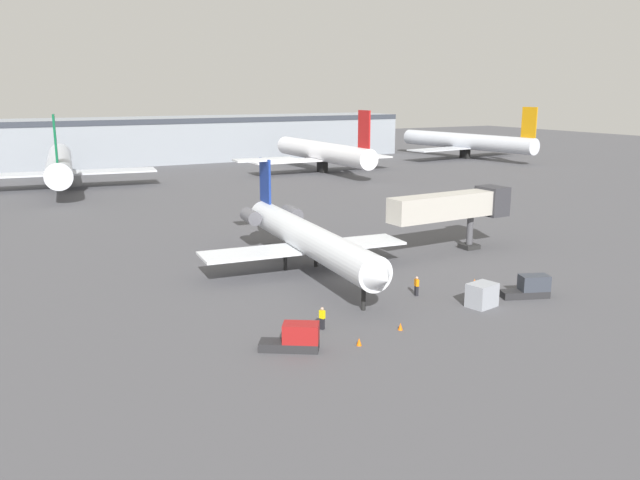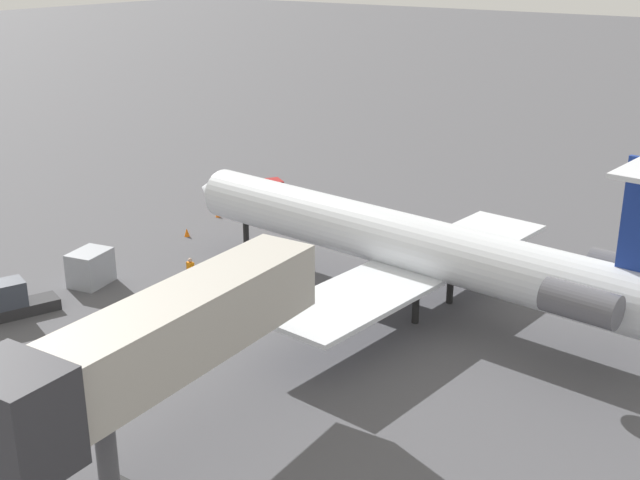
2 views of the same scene
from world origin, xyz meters
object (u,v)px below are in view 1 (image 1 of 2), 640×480
traffic_cone_far (474,282)px  parked_airliner_east_mid (466,142)px  traffic_cone_mid (400,326)px  regional_jet (305,236)px  baggage_tug_trailing (530,288)px  cargo_container_uld (482,295)px  jet_bridge (457,206)px  baggage_tug_lead (296,338)px  parked_airliner_centre (323,152)px  ground_crew_marshaller (417,286)px  traffic_cone_near (359,342)px  parked_airliner_west_mid (59,164)px  ground_crew_loader (322,318)px

traffic_cone_far → parked_airliner_east_mid: size_ratio=0.01×
traffic_cone_mid → traffic_cone_far: 13.94m
regional_jet → baggage_tug_trailing: (13.10, -16.08, -2.65)m
cargo_container_uld → parked_airliner_east_mid: size_ratio=0.06×
jet_bridge → parked_airliner_east_mid: size_ratio=0.36×
baggage_tug_lead → parked_airliner_centre: parked_airliner_centre is taller
baggage_tug_lead → regional_jet: bearing=61.4°
parked_airliner_east_mid → regional_jet: bearing=-137.9°
ground_crew_marshaller → baggage_tug_trailing: baggage_tug_trailing is taller
parked_airliner_centre → baggage_tug_lead: bearing=-119.3°
traffic_cone_near → parked_airliner_west_mid: (-8.79, 86.73, 4.11)m
cargo_container_uld → parked_airliner_west_mid: 87.14m
traffic_cone_near → parked_airliner_east_mid: (89.55, 94.80, 3.99)m
jet_bridge → baggage_tug_lead: 32.52m
traffic_cone_near → baggage_tug_lead: bearing=162.8°
baggage_tug_lead → parked_airliner_centre: bearing=60.7°
traffic_cone_near → ground_crew_marshaller: bearing=35.6°
cargo_container_uld → baggage_tug_lead: bearing=-176.2°
regional_jet → ground_crew_loader: bearing=-112.2°
baggage_tug_lead → cargo_container_uld: (17.22, 1.15, 0.13)m
ground_crew_loader → cargo_container_uld: size_ratio=0.66×
ground_crew_marshaller → traffic_cone_far: ground_crew_marshaller is taller
traffic_cone_mid → parked_airliner_centre: bearing=65.3°
regional_jet → traffic_cone_far: bearing=-44.2°
baggage_tug_trailing → parked_airliner_centre: (25.07, 83.71, 3.48)m
traffic_cone_far → parked_airliner_centre: 83.25m
parked_airliner_centre → baggage_tug_trailing: bearing=-106.7°
jet_bridge → cargo_container_uld: (-10.22, -15.80, -3.99)m
parked_airliner_east_mid → cargo_container_uld: bearing=-129.6°
ground_crew_loader → baggage_tug_lead: bearing=-142.4°
cargo_container_uld → traffic_cone_near: 13.29m
baggage_tug_trailing → cargo_container_uld: 5.26m
cargo_container_uld → parked_airliner_east_mid: bearing=50.4°
baggage_tug_lead → parked_airliner_west_mid: (-4.61, 85.44, 3.55)m
jet_bridge → ground_crew_marshaller: 17.65m
regional_jet → jet_bridge: regional_jet is taller
jet_bridge → traffic_cone_near: bearing=-141.9°
regional_jet → baggage_tug_lead: regional_jet is taller
regional_jet → traffic_cone_far: 16.26m
traffic_cone_far → parked_airliner_west_mid: (-25.42, 79.31, 4.11)m
traffic_cone_near → parked_airliner_centre: bearing=63.3°
baggage_tug_lead → cargo_container_uld: cargo_container_uld is taller
regional_jet → ground_crew_marshaller: bearing=-66.5°
traffic_cone_far → ground_crew_marshaller: bearing=-178.4°
regional_jet → parked_airliner_east_mid: (84.35, 76.27, 0.78)m
baggage_tug_lead → cargo_container_uld: size_ratio=1.61×
baggage_tug_lead → traffic_cone_far: bearing=16.4°
ground_crew_marshaller → parked_airliner_west_mid: size_ratio=0.04×
baggage_tug_trailing → parked_airliner_west_mid: bearing=107.8°
baggage_tug_trailing → traffic_cone_far: size_ratio=7.70×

